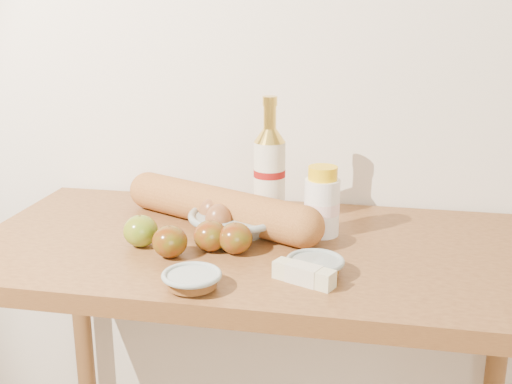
% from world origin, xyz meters
% --- Properties ---
extents(back_wall, '(3.50, 0.02, 2.60)m').
position_xyz_m(back_wall, '(0.00, 1.51, 1.30)').
color(back_wall, white).
rests_on(back_wall, ground).
extents(table, '(1.20, 0.60, 0.90)m').
position_xyz_m(table, '(0.00, 1.18, 0.78)').
color(table, '#905C2E').
rests_on(table, ground).
extents(bourbon_bottle, '(0.09, 0.09, 0.29)m').
position_xyz_m(bourbon_bottle, '(0.00, 1.30, 1.02)').
color(bourbon_bottle, beige).
rests_on(bourbon_bottle, table).
extents(cream_bottle, '(0.10, 0.10, 0.15)m').
position_xyz_m(cream_bottle, '(0.12, 1.26, 0.97)').
color(cream_bottle, white).
rests_on(cream_bottle, table).
extents(egg_bowl, '(0.26, 0.26, 0.07)m').
position_xyz_m(egg_bowl, '(-0.06, 1.23, 0.93)').
color(egg_bowl, gray).
rests_on(egg_bowl, table).
extents(baguette, '(0.52, 0.30, 0.09)m').
position_xyz_m(baguette, '(-0.11, 1.27, 0.94)').
color(baguette, '#C07A3A').
rests_on(baguette, table).
extents(apple_yellowgreen, '(0.08, 0.08, 0.07)m').
position_xyz_m(apple_yellowgreen, '(-0.23, 1.12, 0.93)').
color(apple_yellowgreen, olive).
rests_on(apple_yellowgreen, table).
extents(apple_redgreen_front, '(0.08, 0.08, 0.06)m').
position_xyz_m(apple_redgreen_front, '(-0.16, 1.07, 0.93)').
color(apple_redgreen_front, maroon).
rests_on(apple_redgreen_front, table).
extents(apple_redgreen_right, '(0.09, 0.09, 0.06)m').
position_xyz_m(apple_redgreen_right, '(-0.04, 1.12, 0.93)').
color(apple_redgreen_right, maroon).
rests_on(apple_redgreen_right, table).
extents(sugar_bowl, '(0.13, 0.13, 0.03)m').
position_xyz_m(sugar_bowl, '(-0.07, 0.94, 0.92)').
color(sugar_bowl, '#99A7A1').
rests_on(sugar_bowl, table).
extents(syrup_bowl, '(0.14, 0.14, 0.03)m').
position_xyz_m(syrup_bowl, '(0.13, 1.04, 0.92)').
color(syrup_bowl, '#8D9A95').
rests_on(syrup_bowl, table).
extents(butter_stick, '(0.12, 0.08, 0.03)m').
position_xyz_m(butter_stick, '(0.12, 1.00, 0.92)').
color(butter_stick, beige).
rests_on(butter_stick, table).
extents(apple_extra, '(0.09, 0.09, 0.06)m').
position_xyz_m(apple_extra, '(-0.09, 1.12, 0.93)').
color(apple_extra, maroon).
rests_on(apple_extra, table).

